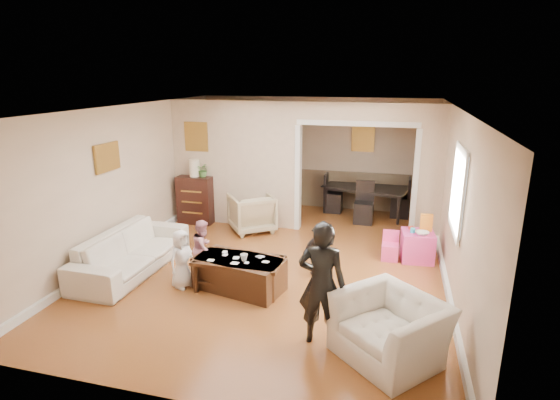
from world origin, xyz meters
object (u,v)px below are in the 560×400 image
(armchair_back, at_px, (252,213))
(table_lamp, at_px, (194,168))
(play_table, at_px, (417,246))
(armchair_front, at_px, (390,329))
(sofa, at_px, (132,251))
(coffee_table, at_px, (239,274))
(adult_person, at_px, (322,284))
(child_kneel_b, at_px, (204,248))
(child_kneel_a, at_px, (182,259))
(child_toddler, at_px, (318,252))
(dining_table, at_px, (366,200))
(dresser, at_px, (196,199))
(cyan_cup, at_px, (413,230))
(coffee_cup, at_px, (244,258))

(armchair_back, distance_m, table_lamp, 1.57)
(play_table, bearing_deg, armchair_front, -97.66)
(sofa, distance_m, table_lamp, 2.68)
(coffee_table, height_order, adult_person, adult_person)
(table_lamp, height_order, child_kneel_b, table_lamp)
(adult_person, height_order, child_kneel_b, adult_person)
(child_kneel_a, bearing_deg, child_kneel_b, 4.48)
(coffee_table, bearing_deg, table_lamp, 125.77)
(armchair_back, xyz_separation_m, child_toddler, (1.68, -1.74, 0.03))
(play_table, relative_size, dining_table, 0.28)
(dresser, height_order, cyan_cup, dresser)
(armchair_back, height_order, armchair_front, armchair_back)
(armchair_back, height_order, play_table, armchair_back)
(dining_table, distance_m, child_kneel_b, 4.53)
(cyan_cup, xyz_separation_m, child_kneel_a, (-3.35, -1.90, -0.10))
(coffee_table, bearing_deg, child_kneel_a, -169.99)
(armchair_back, xyz_separation_m, table_lamp, (-1.33, 0.22, 0.82))
(child_kneel_b, bearing_deg, coffee_cup, -120.72)
(armchair_front, height_order, cyan_cup, armchair_front)
(cyan_cup, bearing_deg, armchair_back, 166.66)
(dining_table, bearing_deg, child_kneel_a, -105.26)
(play_table, height_order, dining_table, dining_table)
(table_lamp, bearing_deg, coffee_table, -54.23)
(table_lamp, bearing_deg, adult_person, -48.21)
(sofa, height_order, play_table, sofa)
(sofa, relative_size, play_table, 4.30)
(table_lamp, distance_m, child_kneel_b, 2.81)
(armchair_back, distance_m, adult_person, 4.10)
(coffee_cup, bearing_deg, child_kneel_b, 156.37)
(cyan_cup, xyz_separation_m, adult_person, (-1.10, -2.80, 0.22))
(dining_table, bearing_deg, coffee_cup, -95.24)
(sofa, distance_m, coffee_cup, 2.04)
(table_lamp, height_order, cyan_cup, table_lamp)
(armchair_front, height_order, table_lamp, table_lamp)
(sofa, bearing_deg, adult_person, -108.90)
(dresser, xyz_separation_m, cyan_cup, (4.45, -0.96, 0.04))
(child_kneel_b, bearing_deg, sofa, 88.66)
(play_table, xyz_separation_m, child_toddler, (-1.55, -1.05, 0.16))
(child_kneel_b, bearing_deg, armchair_back, -8.99)
(armchair_back, distance_m, coffee_table, 2.58)
(cyan_cup, height_order, dining_table, dining_table)
(coffee_cup, height_order, child_kneel_b, child_kneel_b)
(dresser, height_order, coffee_cup, dresser)
(coffee_cup, distance_m, child_kneel_b, 0.88)
(armchair_front, xyz_separation_m, coffee_table, (-2.20, 1.14, -0.12))
(table_lamp, bearing_deg, child_kneel_a, -68.93)
(armchair_front, xyz_separation_m, dresser, (-4.16, 3.85, 0.15))
(coffee_table, distance_m, child_kneel_b, 0.79)
(dining_table, distance_m, child_toddler, 3.52)
(dining_table, height_order, child_kneel_b, child_kneel_b)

